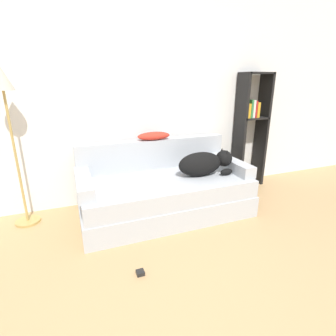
% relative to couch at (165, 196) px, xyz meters
% --- Properties ---
extents(wall_back, '(7.81, 0.06, 2.70)m').
position_rel_couch_xyz_m(wall_back, '(-0.19, 0.61, 1.14)').
color(wall_back, white).
rests_on(wall_back, ground_plane).
extents(couch, '(1.87, 0.94, 0.43)m').
position_rel_couch_xyz_m(couch, '(0.00, 0.00, 0.00)').
color(couch, '#B2B7BC').
rests_on(couch, ground_plane).
extents(couch_backrest, '(1.83, 0.15, 0.36)m').
position_rel_couch_xyz_m(couch_backrest, '(0.00, 0.40, 0.40)').
color(couch_backrest, '#B2B7BC').
rests_on(couch_backrest, couch).
extents(couch_arm_left, '(0.15, 0.75, 0.13)m').
position_rel_couch_xyz_m(couch_arm_left, '(-0.86, -0.01, 0.28)').
color(couch_arm_left, '#B2B7BC').
rests_on(couch_arm_left, couch).
extents(couch_arm_right, '(0.15, 0.75, 0.13)m').
position_rel_couch_xyz_m(couch_arm_right, '(0.86, -0.01, 0.28)').
color(couch_arm_right, '#B2B7BC').
rests_on(couch_arm_right, couch).
extents(dog, '(0.67, 0.26, 0.28)m').
position_rel_couch_xyz_m(dog, '(0.47, -0.06, 0.36)').
color(dog, black).
rests_on(dog, couch).
extents(laptop, '(0.36, 0.28, 0.02)m').
position_rel_couch_xyz_m(laptop, '(-0.11, -0.05, 0.23)').
color(laptop, silver).
rests_on(laptop, couch).
extents(throw_pillow, '(0.40, 0.17, 0.09)m').
position_rel_couch_xyz_m(throw_pillow, '(0.00, 0.38, 0.62)').
color(throw_pillow, red).
rests_on(throw_pillow, couch_backrest).
extents(bookshelf, '(0.41, 0.26, 1.57)m').
position_rel_couch_xyz_m(bookshelf, '(1.45, 0.43, 0.68)').
color(bookshelf, black).
rests_on(bookshelf, ground_plane).
extents(floor_lamp, '(0.25, 0.25, 1.60)m').
position_rel_couch_xyz_m(floor_lamp, '(-1.46, 0.33, 1.03)').
color(floor_lamp, tan).
rests_on(floor_lamp, ground_plane).
extents(power_adapter, '(0.06, 0.06, 0.03)m').
position_rel_couch_xyz_m(power_adapter, '(-0.54, -0.89, -0.19)').
color(power_adapter, black).
rests_on(power_adapter, ground_plane).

